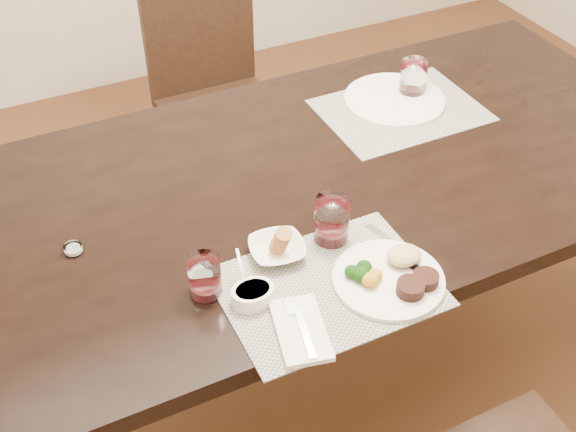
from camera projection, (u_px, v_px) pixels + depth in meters
name	position (u px, v px, depth m)	size (l,w,h in m)	color
ground_plane	(326.00, 349.00, 2.40)	(4.50, 4.50, 0.00)	#482917
dining_table	(334.00, 193.00, 1.96)	(2.00, 1.00, 0.75)	black
chair_far	(213.00, 87.00, 2.70)	(0.42, 0.42, 0.90)	black
placemat_near	(328.00, 287.00, 1.58)	(0.46, 0.34, 0.00)	gray
placemat_far	(401.00, 110.00, 2.12)	(0.46, 0.34, 0.00)	gray
dinner_plate	(394.00, 276.00, 1.58)	(0.25, 0.25, 0.04)	white
napkin_fork	(301.00, 330.00, 1.47)	(0.14, 0.19, 0.02)	silver
steak_knife	(410.00, 263.00, 1.62)	(0.05, 0.24, 0.01)	white
cracker_bowl	(277.00, 249.00, 1.64)	(0.15, 0.15, 0.06)	white
sauce_ramekin	(253.00, 294.00, 1.53)	(0.09, 0.14, 0.07)	white
wine_glass_near	(332.00, 222.00, 1.66)	(0.08, 0.08, 0.11)	silver
far_plate	(394.00, 100.00, 2.15)	(0.30, 0.30, 0.01)	white
wine_glass_far	(413.00, 80.00, 2.15)	(0.08, 0.08, 0.11)	silver
wine_glass_side	(205.00, 278.00, 1.54)	(0.07, 0.07, 0.10)	silver
salt_cellar	(73.00, 249.00, 1.66)	(0.04, 0.04, 0.02)	silver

